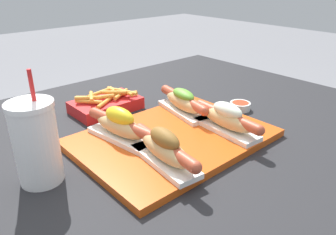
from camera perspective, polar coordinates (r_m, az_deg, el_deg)
name	(u,v)px	position (r m, az deg, el deg)	size (l,w,h in m)	color
serving_tray	(173,138)	(0.81, 0.94, -3.58)	(0.46, 0.34, 0.02)	#CC4C14
hot_dog_0	(165,148)	(0.68, -0.59, -5.41)	(0.08, 0.22, 0.08)	white
hot_dog_1	(227,119)	(0.83, 10.21, -0.19)	(0.07, 0.22, 0.08)	white
hot_dog_2	(120,125)	(0.78, -8.32, -1.37)	(0.08, 0.22, 0.08)	white
hot_dog_3	(183,102)	(0.92, 2.66, 2.75)	(0.09, 0.22, 0.07)	white
sauce_bowl	(240,106)	(1.02, 12.45, 2.03)	(0.06, 0.06, 0.02)	silver
drink_cup	(36,143)	(0.68, -21.97, -4.09)	(0.09, 0.09, 0.23)	white
fries_basket	(106,104)	(1.00, -10.71, 2.35)	(0.20, 0.13, 0.06)	red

